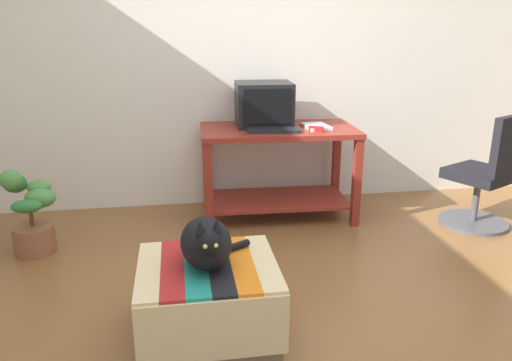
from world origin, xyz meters
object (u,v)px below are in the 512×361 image
keyboard (274,130)px  ottoman_with_blanket (209,300)px  cat (207,243)px  potted_plant (32,218)px  office_chair (486,179)px  desk (278,157)px  stapler (316,129)px  tv_monitor (264,105)px  book (316,127)px

keyboard → ottoman_with_blanket: 1.63m
cat → potted_plant: 1.62m
cat → office_chair: 2.44m
desk → stapler: size_ratio=11.21×
desk → tv_monitor: bearing=132.5°
desk → potted_plant: desk is taller
desk → tv_monitor: size_ratio=2.75×
keyboard → stapler: 0.32m
desk → stapler: bearing=-33.7°
tv_monitor → potted_plant: (-1.69, -0.53, -0.65)m
tv_monitor → cat: bearing=-106.6°
desk → keyboard: (-0.07, -0.14, 0.25)m
ottoman_with_blanket → book: bearing=57.5°
book → potted_plant: book is taller
keyboard → ottoman_with_blanket: keyboard is taller
tv_monitor → potted_plant: tv_monitor is taller
office_chair → stapler: size_ratio=8.09×
desk → keyboard: bearing=-112.3°
desk → tv_monitor: tv_monitor is taller
keyboard → ottoman_with_blanket: size_ratio=0.59×
keyboard → potted_plant: bearing=-163.4°
potted_plant → stapler: bearing=6.6°
office_chair → stapler: 1.35m
office_chair → stapler: office_chair is taller
book → ottoman_with_blanket: (-0.96, -1.50, -0.55)m
desk → office_chair: office_chair is taller
keyboard → book: size_ratio=1.54×
book → potted_plant: size_ratio=0.42×
desk → keyboard: 0.29m
keyboard → potted_plant: size_ratio=0.65×
book → stapler: bearing=-110.9°
tv_monitor → stapler: (0.35, -0.30, -0.15)m
keyboard → stapler: bearing=0.7°
potted_plant → stapler: stapler is taller
ottoman_with_blanket → cat: cat is taller
desk → cat: size_ratio=3.05×
keyboard → book: same height
stapler → ottoman_with_blanket: bearing=175.5°
book → stapler: size_ratio=2.36×
office_chair → potted_plant: bearing=-27.5°
keyboard → potted_plant: (-1.72, -0.27, -0.49)m
keyboard → potted_plant: 1.81m
desk → keyboard: keyboard is taller
tv_monitor → office_chair: size_ratio=0.50×
potted_plant → book: bearing=9.8°
ottoman_with_blanket → desk: bearing=66.9°
tv_monitor → book: (0.39, -0.17, -0.15)m
ottoman_with_blanket → cat: bearing=-103.5°
keyboard → book: bearing=20.9°
office_chair → keyboard: bearing=-38.4°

